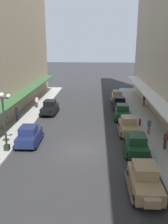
% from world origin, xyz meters
% --- Properties ---
extents(ground_plane, '(200.00, 200.00, 0.00)m').
position_xyz_m(ground_plane, '(0.00, 0.00, 0.00)').
color(ground_plane, '#2D2D30').
extents(sidewalk_right, '(3.00, 60.00, 0.15)m').
position_xyz_m(sidewalk_right, '(7.50, 0.00, 0.07)').
color(sidewalk_right, '#A8A59E').
rests_on(sidewalk_right, ground).
extents(parked_car_0, '(2.21, 4.29, 1.84)m').
position_xyz_m(parked_car_0, '(-4.88, 1.05, 0.94)').
color(parked_car_0, '#19234C').
rests_on(parked_car_0, ground).
extents(parked_car_1, '(2.27, 4.31, 1.84)m').
position_xyz_m(parked_car_1, '(4.72, 18.67, 0.94)').
color(parked_car_1, '#997F5B').
rests_on(parked_car_1, ground).
extents(parked_car_2, '(2.21, 4.29, 1.84)m').
position_xyz_m(parked_car_2, '(4.84, -0.45, 0.94)').
color(parked_car_2, '#193D23').
rests_on(parked_car_2, ground).
extents(parked_car_3, '(2.31, 4.32, 1.84)m').
position_xyz_m(parked_car_3, '(4.62, 13.56, 0.94)').
color(parked_car_3, black).
rests_on(parked_car_3, ground).
extents(parked_car_4, '(2.27, 4.31, 1.84)m').
position_xyz_m(parked_car_4, '(4.63, 9.31, 0.94)').
color(parked_car_4, '#193D23').
rests_on(parked_car_4, ground).
extents(parked_car_5, '(2.19, 4.28, 1.84)m').
position_xyz_m(parked_car_5, '(4.75, 4.16, 0.94)').
color(parked_car_5, '#997F5B').
rests_on(parked_car_5, ground).
extents(parked_car_6, '(2.24, 4.30, 1.84)m').
position_xyz_m(parked_car_6, '(-4.90, 10.96, 0.94)').
color(parked_car_6, black).
rests_on(parked_car_6, ground).
extents(parked_car_7, '(2.16, 4.27, 1.84)m').
position_xyz_m(parked_car_7, '(4.53, -5.97, 0.94)').
color(parked_car_7, '#997F5B').
rests_on(parked_car_7, ground).
extents(lamp_post_with_clock, '(1.42, 0.44, 5.16)m').
position_xyz_m(lamp_post_with_clock, '(-6.40, -0.69, 2.99)').
color(lamp_post_with_clock, black).
rests_on(lamp_post_with_clock, sidewalk_left).
extents(fire_hydrant, '(0.24, 0.24, 0.82)m').
position_xyz_m(fire_hydrant, '(6.35, 6.54, 0.56)').
color(fire_hydrant, '#B21E19').
rests_on(fire_hydrant, sidewalk_right).
extents(pedestrian_0, '(0.36, 0.28, 1.67)m').
position_xyz_m(pedestrian_0, '(-7.25, 13.58, 1.01)').
color(pedestrian_0, '#4C4238').
rests_on(pedestrian_0, sidewalk_left).
extents(pedestrian_1, '(0.36, 0.28, 1.67)m').
position_xyz_m(pedestrian_1, '(8.48, 15.67, 1.01)').
color(pedestrian_1, '#4C4238').
rests_on(pedestrian_1, sidewalk_right).
extents(pedestrian_2, '(0.36, 0.28, 1.67)m').
position_xyz_m(pedestrian_2, '(-7.43, 13.61, 1.01)').
color(pedestrian_2, '#2D2D33').
rests_on(pedestrian_2, sidewalk_left).
extents(pedestrian_3, '(0.36, 0.24, 1.64)m').
position_xyz_m(pedestrian_3, '(6.84, 4.01, 0.99)').
color(pedestrian_3, slate).
rests_on(pedestrian_3, sidewalk_right).
extents(pedestrian_4, '(0.36, 0.24, 1.64)m').
position_xyz_m(pedestrian_4, '(7.51, 0.36, 0.99)').
color(pedestrian_4, '#2D2D33').
rests_on(pedestrian_4, sidewalk_right).
extents(pedestrian_5, '(0.36, 0.28, 1.67)m').
position_xyz_m(pedestrian_5, '(-8.11, 7.21, 1.01)').
color(pedestrian_5, '#2D2D33').
rests_on(pedestrian_5, sidewalk_left).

